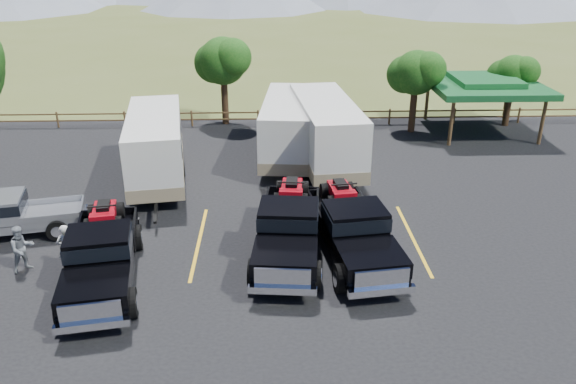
{
  "coord_description": "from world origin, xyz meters",
  "views": [
    {
      "loc": [
        0.68,
        -14.35,
        10.18
      ],
      "look_at": [
        1.34,
        4.94,
        1.6
      ],
      "focal_mm": 35.0,
      "sensor_mm": 36.0,
      "label": 1
    }
  ],
  "objects_px": {
    "pavilion": "(485,85)",
    "person_b": "(22,249)",
    "rig_center": "(289,226)",
    "rig_right": "(352,227)",
    "trailer_right": "(326,133)",
    "rig_left": "(102,253)",
    "trailer_center": "(288,129)",
    "trailer_left": "(156,147)",
    "pickup_silver": "(10,215)",
    "person_a": "(66,247)"
  },
  "relations": [
    {
      "from": "pavilion",
      "to": "person_b",
      "type": "height_order",
      "value": "pavilion"
    },
    {
      "from": "rig_center",
      "to": "person_b",
      "type": "height_order",
      "value": "rig_center"
    },
    {
      "from": "rig_right",
      "to": "trailer_right",
      "type": "relative_size",
      "value": 0.7
    },
    {
      "from": "rig_left",
      "to": "person_b",
      "type": "xyz_separation_m",
      "value": [
        -2.86,
        0.74,
        -0.2
      ]
    },
    {
      "from": "person_b",
      "to": "rig_center",
      "type": "bearing_deg",
      "value": -37.06
    },
    {
      "from": "rig_left",
      "to": "pavilion",
      "type": "bearing_deg",
      "value": 31.6
    },
    {
      "from": "rig_left",
      "to": "trailer_center",
      "type": "distance_m",
      "value": 12.8
    },
    {
      "from": "rig_right",
      "to": "trailer_right",
      "type": "distance_m",
      "value": 8.54
    },
    {
      "from": "trailer_center",
      "to": "trailer_right",
      "type": "xyz_separation_m",
      "value": [
        1.79,
        -1.14,
        0.11
      ]
    },
    {
      "from": "trailer_left",
      "to": "pickup_silver",
      "type": "bearing_deg",
      "value": -140.18
    },
    {
      "from": "pavilion",
      "to": "person_b",
      "type": "distance_m",
      "value": 25.43
    },
    {
      "from": "rig_right",
      "to": "pickup_silver",
      "type": "height_order",
      "value": "rig_right"
    },
    {
      "from": "rig_left",
      "to": "rig_right",
      "type": "distance_m",
      "value": 8.43
    },
    {
      "from": "rig_right",
      "to": "trailer_left",
      "type": "height_order",
      "value": "trailer_left"
    },
    {
      "from": "trailer_center",
      "to": "person_b",
      "type": "distance_m",
      "value": 13.89
    },
    {
      "from": "rig_right",
      "to": "trailer_left",
      "type": "distance_m",
      "value": 10.68
    },
    {
      "from": "trailer_right",
      "to": "pickup_silver",
      "type": "bearing_deg",
      "value": -157.43
    },
    {
      "from": "trailer_center",
      "to": "trailer_right",
      "type": "distance_m",
      "value": 2.13
    },
    {
      "from": "person_a",
      "to": "rig_left",
      "type": "bearing_deg",
      "value": 112.22
    },
    {
      "from": "pavilion",
      "to": "trailer_left",
      "type": "bearing_deg",
      "value": -158.14
    },
    {
      "from": "rig_right",
      "to": "trailer_left",
      "type": "bearing_deg",
      "value": 131.26
    },
    {
      "from": "pickup_silver",
      "to": "person_b",
      "type": "bearing_deg",
      "value": 17.65
    },
    {
      "from": "rig_right",
      "to": "pickup_silver",
      "type": "xyz_separation_m",
      "value": [
        -12.62,
        1.84,
        -0.2
      ]
    },
    {
      "from": "rig_center",
      "to": "trailer_left",
      "type": "xyz_separation_m",
      "value": [
        -5.82,
        6.82,
        0.59
      ]
    },
    {
      "from": "trailer_left",
      "to": "person_a",
      "type": "bearing_deg",
      "value": -110.88
    },
    {
      "from": "trailer_left",
      "to": "rig_right",
      "type": "bearing_deg",
      "value": -49.81
    },
    {
      "from": "rig_left",
      "to": "trailer_left",
      "type": "relative_size",
      "value": 0.73
    },
    {
      "from": "rig_left",
      "to": "trailer_left",
      "type": "xyz_separation_m",
      "value": [
        0.27,
        8.45,
        0.62
      ]
    },
    {
      "from": "person_a",
      "to": "person_b",
      "type": "distance_m",
      "value": 1.46
    },
    {
      "from": "trailer_center",
      "to": "person_a",
      "type": "relative_size",
      "value": 5.4
    },
    {
      "from": "pavilion",
      "to": "rig_right",
      "type": "xyz_separation_m",
      "value": [
        -9.47,
        -14.04,
        -1.7
      ]
    },
    {
      "from": "trailer_left",
      "to": "person_b",
      "type": "distance_m",
      "value": 8.37
    },
    {
      "from": "trailer_left",
      "to": "trailer_center",
      "type": "bearing_deg",
      "value": 14.61
    },
    {
      "from": "pickup_silver",
      "to": "person_a",
      "type": "relative_size",
      "value": 3.4
    },
    {
      "from": "rig_left",
      "to": "trailer_center",
      "type": "height_order",
      "value": "trailer_center"
    },
    {
      "from": "pickup_silver",
      "to": "rig_right",
      "type": "bearing_deg",
      "value": 69.61
    },
    {
      "from": "pavilion",
      "to": "pickup_silver",
      "type": "xyz_separation_m",
      "value": [
        -22.09,
        -12.2,
        -1.9
      ]
    },
    {
      "from": "trailer_left",
      "to": "rig_left",
      "type": "bearing_deg",
      "value": -100.51
    },
    {
      "from": "pickup_silver",
      "to": "trailer_right",
      "type": "bearing_deg",
      "value": 106.03
    },
    {
      "from": "trailer_right",
      "to": "person_b",
      "type": "xyz_separation_m",
      "value": [
        -11.02,
        -9.21,
        -0.92
      ]
    },
    {
      "from": "pickup_silver",
      "to": "trailer_left",
      "type": "bearing_deg",
      "value": 126.4
    },
    {
      "from": "person_a",
      "to": "person_b",
      "type": "bearing_deg",
      "value": -39.66
    },
    {
      "from": "pavilion",
      "to": "rig_center",
      "type": "height_order",
      "value": "pavilion"
    },
    {
      "from": "trailer_center",
      "to": "trailer_right",
      "type": "bearing_deg",
      "value": -27.09
    },
    {
      "from": "rig_center",
      "to": "trailer_right",
      "type": "bearing_deg",
      "value": 81.42
    },
    {
      "from": "trailer_right",
      "to": "rig_center",
      "type": "bearing_deg",
      "value": -109.59
    },
    {
      "from": "rig_left",
      "to": "trailer_right",
      "type": "bearing_deg",
      "value": 41.18
    },
    {
      "from": "rig_right",
      "to": "person_b",
      "type": "distance_m",
      "value": 11.19
    },
    {
      "from": "trailer_left",
      "to": "trailer_right",
      "type": "relative_size",
      "value": 0.95
    },
    {
      "from": "person_b",
      "to": "trailer_left",
      "type": "bearing_deg",
      "value": 25.16
    }
  ]
}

